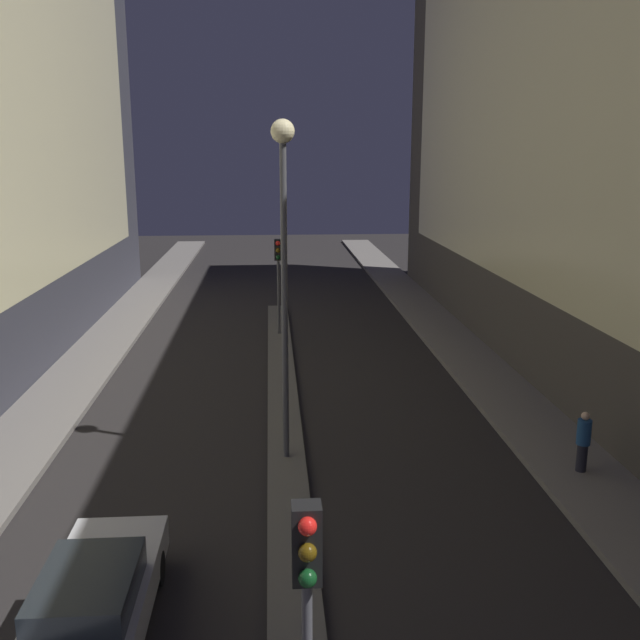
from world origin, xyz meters
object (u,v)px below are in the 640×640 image
at_px(pedestrian_on_right_sidewalk, 583,440).
at_px(traffic_light_near, 307,597).
at_px(street_lamp, 284,225).
at_px(car_left_lane, 94,602).
at_px(traffic_light_mid, 278,265).

bearing_deg(pedestrian_on_right_sidewalk, traffic_light_near, -128.79).
height_order(street_lamp, car_left_lane, street_lamp).
bearing_deg(street_lamp, pedestrian_on_right_sidewalk, -11.41).
relative_size(car_left_lane, pedestrian_on_right_sidewalk, 3.10).
bearing_deg(street_lamp, traffic_light_mid, 90.00).
relative_size(traffic_light_near, street_lamp, 0.49).
relative_size(street_lamp, car_left_lane, 1.78).
height_order(traffic_light_mid, car_left_lane, traffic_light_mid).
height_order(street_lamp, pedestrian_on_right_sidewalk, street_lamp).
relative_size(traffic_light_near, pedestrian_on_right_sidewalk, 2.67).
bearing_deg(traffic_light_mid, traffic_light_near, -90.00).
bearing_deg(traffic_light_mid, car_left_lane, -99.48).
relative_size(traffic_light_near, traffic_light_mid, 1.00).
bearing_deg(car_left_lane, pedestrian_on_right_sidewalk, 26.99).
relative_size(traffic_light_mid, street_lamp, 0.49).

